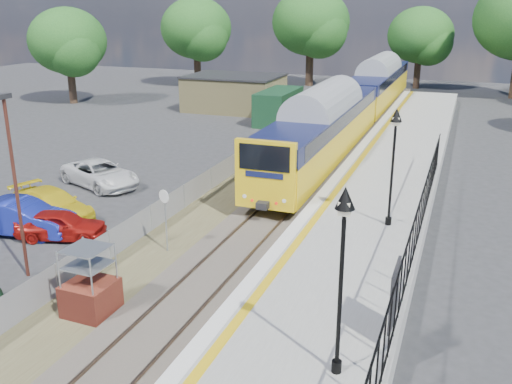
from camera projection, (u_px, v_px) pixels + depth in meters
The scene contains 18 objects.
ground at pixel (201, 291), 19.11m from camera, with size 120.00×120.00×0.00m, color #2D2D30.
track_bed at pixel (278, 199), 27.85m from camera, with size 5.90×80.00×0.29m.
platform at pixel (368, 215), 24.70m from camera, with size 5.00×70.00×0.90m, color gray.
platform_edge at pixel (322, 200), 25.24m from camera, with size 0.90×70.00×0.01m.
victorian_lamp_south at pixel (343, 239), 12.38m from camera, with size 0.44×0.44×4.60m.
victorian_lamp_north at pixel (395, 140), 21.34m from camera, with size 0.44×0.44×4.60m.
palisade_fence at pixel (413, 243), 18.36m from camera, with size 0.12×26.00×2.00m.
wire_fence at pixel (226, 169), 30.99m from camera, with size 0.06×52.00×1.20m.
outbuilding at pixel (242, 95), 50.01m from camera, with size 10.80×10.10×3.12m.
tree_line at pixel (405, 32), 53.93m from camera, with size 56.80×43.80×11.88m.
train at pixel (357, 100), 42.24m from camera, with size 2.82×40.83×3.51m.
brick_plinth at pixel (89, 282), 17.36m from camera, with size 1.45×1.45×2.26m.
speed_sign at pixel (165, 211), 21.53m from camera, with size 0.50×0.19×2.56m.
carpark_lamp at pixel (14, 176), 19.03m from camera, with size 0.25×0.50×6.42m.
car_red at pixel (61, 225), 23.16m from camera, with size 1.44×3.59×1.22m, color #9C130E.
car_blue at pixel (21, 217), 23.60m from camera, with size 1.58×4.54×1.49m, color navy.
car_yellow at pixel (52, 205), 25.24m from camera, with size 1.88×4.62×1.34m, color yellow.
car_white at pixel (100, 174), 29.89m from camera, with size 2.22×4.82×1.34m, color silver.
Camera 1 is at (7.71, -15.37, 9.17)m, focal length 40.00 mm.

